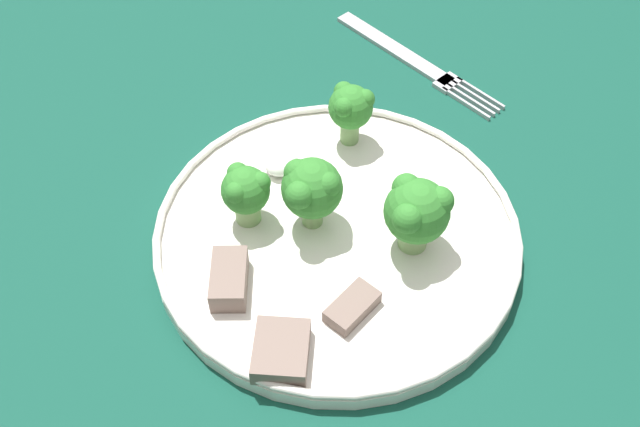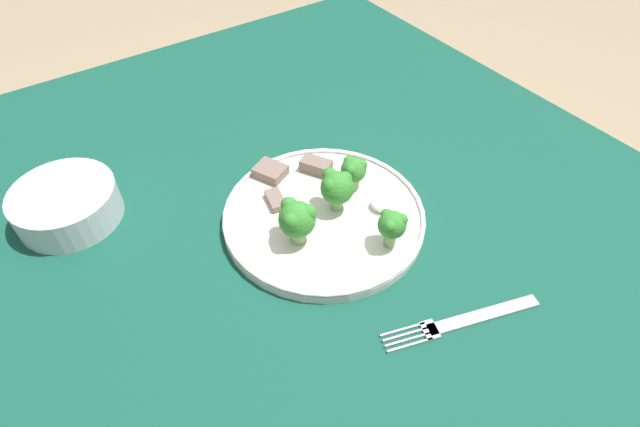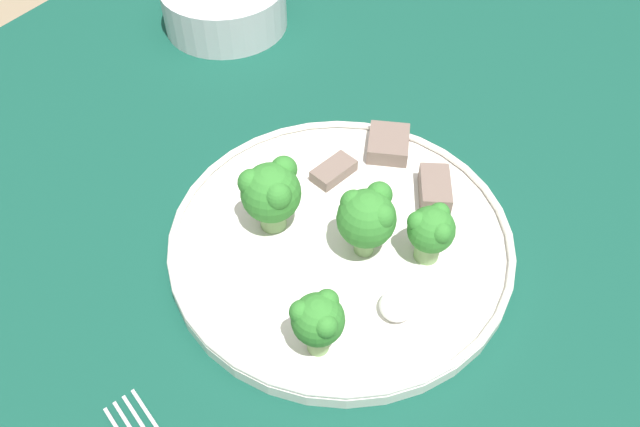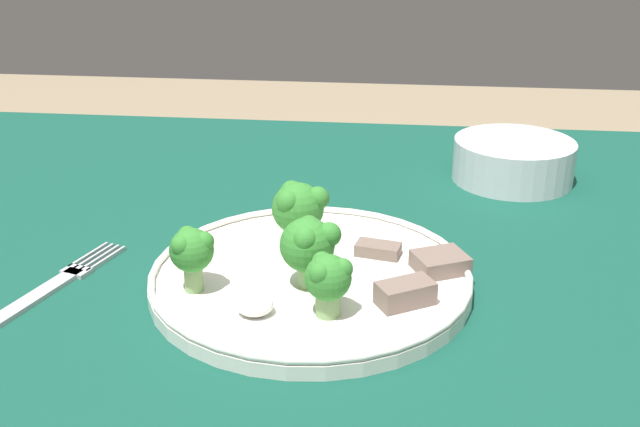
# 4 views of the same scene
# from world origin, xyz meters

# --- Properties ---
(table) EXTENTS (1.17, 0.99, 0.78)m
(table) POSITION_xyz_m (0.00, 0.00, 0.67)
(table) COLOR #114738
(table) RESTS_ON ground_plane
(dinner_plate) EXTENTS (0.27, 0.27, 0.02)m
(dinner_plate) POSITION_xyz_m (0.00, -0.00, 0.79)
(dinner_plate) COLOR white
(dinner_plate) RESTS_ON table
(fork) EXTENTS (0.08, 0.19, 0.00)m
(fork) POSITION_xyz_m (-0.22, -0.04, 0.78)
(fork) COLOR #B2B2B7
(fork) RESTS_ON table
(broccoli_floret_near_rim_left) EXTENTS (0.05, 0.04, 0.06)m
(broccoli_floret_near_rim_left) POSITION_xyz_m (0.00, -0.02, 0.83)
(broccoli_floret_near_rim_left) COLOR #7FA866
(broccoli_floret_near_rim_left) RESTS_ON dinner_plate
(broccoli_floret_center_left) EXTENTS (0.04, 0.04, 0.05)m
(broccoli_floret_center_left) POSITION_xyz_m (-0.09, -0.04, 0.83)
(broccoli_floret_center_left) COLOR #7FA866
(broccoli_floret_center_left) RESTS_ON dinner_plate
(broccoli_floret_back_left) EXTENTS (0.05, 0.05, 0.06)m
(broccoli_floret_back_left) POSITION_xyz_m (-0.02, 0.05, 0.83)
(broccoli_floret_back_left) COLOR #7FA866
(broccoli_floret_back_left) RESTS_ON dinner_plate
(broccoli_floret_front_left) EXTENTS (0.04, 0.04, 0.05)m
(broccoli_floret_front_left) POSITION_xyz_m (0.02, -0.06, 0.82)
(broccoli_floret_front_left) COLOR #7FA866
(broccoli_floret_front_left) RESTS_ON dinner_plate
(meat_slice_front_slice) EXTENTS (0.04, 0.03, 0.01)m
(meat_slice_front_slice) POSITION_xyz_m (0.06, 0.04, 0.80)
(meat_slice_front_slice) COLOR #756056
(meat_slice_front_slice) RESTS_ON dinner_plate
(meat_slice_middle_slice) EXTENTS (0.05, 0.04, 0.02)m
(meat_slice_middle_slice) POSITION_xyz_m (0.08, -0.04, 0.80)
(meat_slice_middle_slice) COLOR #756056
(meat_slice_middle_slice) RESTS_ON dinner_plate
(meat_slice_rear_slice) EXTENTS (0.05, 0.05, 0.02)m
(meat_slice_rear_slice) POSITION_xyz_m (0.11, 0.02, 0.80)
(meat_slice_rear_slice) COLOR #756056
(meat_slice_rear_slice) RESTS_ON dinner_plate
(sauce_dollop) EXTENTS (0.03, 0.03, 0.02)m
(sauce_dollop) POSITION_xyz_m (-0.03, -0.07, 0.80)
(sauce_dollop) COLOR white
(sauce_dollop) RESTS_ON dinner_plate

